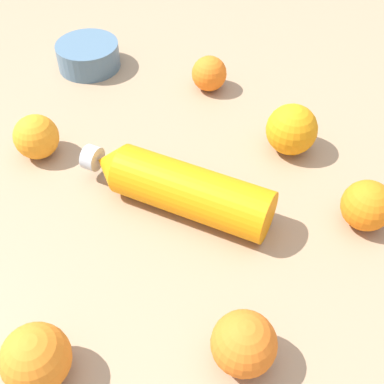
{
  "coord_description": "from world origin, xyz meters",
  "views": [
    {
      "loc": [
        0.33,
        0.37,
        0.57
      ],
      "look_at": [
        0.03,
        -0.03,
        0.04
      ],
      "focal_mm": 47.25,
      "sensor_mm": 36.0,
      "label": 1
    }
  ],
  "objects_px": {
    "orange_4": "(244,344)",
    "orange_5": "(36,358)",
    "orange_2": "(367,205)",
    "orange_3": "(36,137)",
    "orange_0": "(209,74)",
    "ceramic_bowl": "(88,55)",
    "orange_1": "(292,129)",
    "water_bottle": "(177,187)"
  },
  "relations": [
    {
      "from": "orange_4",
      "to": "orange_5",
      "type": "height_order",
      "value": "orange_5"
    },
    {
      "from": "orange_2",
      "to": "orange_3",
      "type": "distance_m",
      "value": 0.52
    },
    {
      "from": "orange_0",
      "to": "orange_5",
      "type": "height_order",
      "value": "orange_5"
    },
    {
      "from": "orange_5",
      "to": "ceramic_bowl",
      "type": "relative_size",
      "value": 0.64
    },
    {
      "from": "ceramic_bowl",
      "to": "orange_1",
      "type": "bearing_deg",
      "value": 107.76
    },
    {
      "from": "orange_1",
      "to": "orange_4",
      "type": "relative_size",
      "value": 1.1
    },
    {
      "from": "orange_0",
      "to": "orange_3",
      "type": "height_order",
      "value": "orange_3"
    },
    {
      "from": "orange_5",
      "to": "ceramic_bowl",
      "type": "xyz_separation_m",
      "value": [
        -0.37,
        -0.53,
        -0.01
      ]
    },
    {
      "from": "orange_0",
      "to": "orange_2",
      "type": "bearing_deg",
      "value": 84.59
    },
    {
      "from": "orange_2",
      "to": "ceramic_bowl",
      "type": "bearing_deg",
      "value": -80.25
    },
    {
      "from": "orange_1",
      "to": "ceramic_bowl",
      "type": "xyz_separation_m",
      "value": [
        0.14,
        -0.42,
        -0.02
      ]
    },
    {
      "from": "orange_4",
      "to": "orange_5",
      "type": "distance_m",
      "value": 0.23
    },
    {
      "from": "orange_3",
      "to": "orange_2",
      "type": "bearing_deg",
      "value": 125.36
    },
    {
      "from": "orange_1",
      "to": "orange_2",
      "type": "distance_m",
      "value": 0.18
    },
    {
      "from": "orange_1",
      "to": "ceramic_bowl",
      "type": "height_order",
      "value": "orange_1"
    },
    {
      "from": "orange_1",
      "to": "orange_2",
      "type": "xyz_separation_m",
      "value": [
        0.03,
        0.18,
        -0.01
      ]
    },
    {
      "from": "water_bottle",
      "to": "ceramic_bowl",
      "type": "bearing_deg",
      "value": -38.66
    },
    {
      "from": "orange_2",
      "to": "orange_3",
      "type": "height_order",
      "value": "same"
    },
    {
      "from": "orange_3",
      "to": "ceramic_bowl",
      "type": "xyz_separation_m",
      "value": [
        -0.2,
        -0.18,
        -0.01
      ]
    },
    {
      "from": "water_bottle",
      "to": "orange_2",
      "type": "xyz_separation_m",
      "value": [
        -0.19,
        0.19,
        -0.0
      ]
    },
    {
      "from": "orange_3",
      "to": "orange_1",
      "type": "bearing_deg",
      "value": 143.69
    },
    {
      "from": "water_bottle",
      "to": "orange_1",
      "type": "relative_size",
      "value": 3.48
    },
    {
      "from": "orange_1",
      "to": "ceramic_bowl",
      "type": "relative_size",
      "value": 0.68
    },
    {
      "from": "water_bottle",
      "to": "orange_5",
      "type": "relative_size",
      "value": 3.72
    },
    {
      "from": "orange_1",
      "to": "ceramic_bowl",
      "type": "distance_m",
      "value": 0.45
    },
    {
      "from": "orange_3",
      "to": "orange_4",
      "type": "relative_size",
      "value": 0.96
    },
    {
      "from": "orange_5",
      "to": "ceramic_bowl",
      "type": "distance_m",
      "value": 0.64
    },
    {
      "from": "orange_3",
      "to": "orange_4",
      "type": "distance_m",
      "value": 0.47
    },
    {
      "from": "orange_5",
      "to": "ceramic_bowl",
      "type": "bearing_deg",
      "value": -124.8
    },
    {
      "from": "orange_2",
      "to": "orange_0",
      "type": "bearing_deg",
      "value": -95.41
    },
    {
      "from": "orange_2",
      "to": "water_bottle",
      "type": "bearing_deg",
      "value": -45.38
    },
    {
      "from": "orange_2",
      "to": "ceramic_bowl",
      "type": "height_order",
      "value": "orange_2"
    },
    {
      "from": "orange_0",
      "to": "ceramic_bowl",
      "type": "relative_size",
      "value": 0.53
    },
    {
      "from": "water_bottle",
      "to": "orange_4",
      "type": "height_order",
      "value": "same"
    },
    {
      "from": "orange_0",
      "to": "orange_2",
      "type": "relative_size",
      "value": 0.9
    },
    {
      "from": "orange_4",
      "to": "orange_0",
      "type": "bearing_deg",
      "value": -125.23
    },
    {
      "from": "orange_1",
      "to": "orange_2",
      "type": "bearing_deg",
      "value": 79.83
    },
    {
      "from": "ceramic_bowl",
      "to": "orange_0",
      "type": "bearing_deg",
      "value": 124.37
    },
    {
      "from": "orange_3",
      "to": "orange_4",
      "type": "height_order",
      "value": "orange_4"
    },
    {
      "from": "orange_2",
      "to": "ceramic_bowl",
      "type": "relative_size",
      "value": 0.6
    },
    {
      "from": "orange_0",
      "to": "orange_1",
      "type": "distance_m",
      "value": 0.22
    },
    {
      "from": "orange_5",
      "to": "orange_3",
      "type": "bearing_deg",
      "value": -115.9
    }
  ]
}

